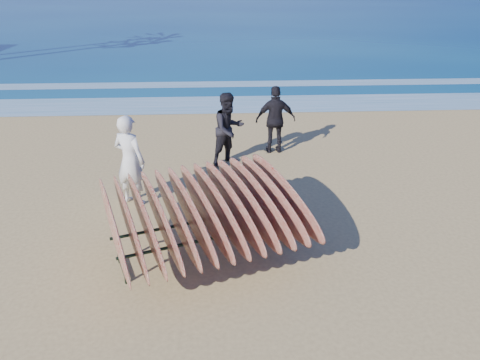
# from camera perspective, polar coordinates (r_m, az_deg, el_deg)

# --- Properties ---
(ground) EXTENTS (120.00, 120.00, 0.00)m
(ground) POSITION_cam_1_polar(r_m,az_deg,el_deg) (8.82, 0.29, -7.78)
(ground) COLOR tan
(ground) RESTS_ON ground
(ocean) EXTENTS (160.00, 160.00, 0.00)m
(ocean) POSITION_cam_1_polar(r_m,az_deg,el_deg) (62.64, -2.93, 19.84)
(ocean) COLOR navy
(ocean) RESTS_ON ground
(foam_near) EXTENTS (160.00, 160.00, 0.00)m
(foam_near) POSITION_cam_1_polar(r_m,az_deg,el_deg) (18.08, -1.64, 9.21)
(foam_near) COLOR white
(foam_near) RESTS_ON ground
(foam_far) EXTENTS (160.00, 160.00, 0.00)m
(foam_far) POSITION_cam_1_polar(r_m,az_deg,el_deg) (21.49, -1.92, 11.61)
(foam_far) COLOR white
(foam_far) RESTS_ON ground
(surfboard_rack) EXTENTS (3.99, 3.86, 1.44)m
(surfboard_rack) POSITION_cam_1_polar(r_m,az_deg,el_deg) (8.10, -4.35, -3.62)
(surfboard_rack) COLOR black
(surfboard_rack) RESTS_ON ground
(person_white) EXTENTS (0.86, 0.76, 1.99)m
(person_white) POSITION_cam_1_polar(r_m,az_deg,el_deg) (10.17, -13.28, 2.32)
(person_white) COLOR silver
(person_white) RESTS_ON ground
(person_dark_a) EXTENTS (1.17, 1.12, 1.89)m
(person_dark_a) POSITION_cam_1_polar(r_m,az_deg,el_deg) (12.08, -1.38, 6.22)
(person_dark_a) COLOR black
(person_dark_a) RESTS_ON ground
(person_dark_b) EXTENTS (1.10, 0.48, 1.86)m
(person_dark_b) POSITION_cam_1_polar(r_m,az_deg,el_deg) (12.95, 4.36, 7.32)
(person_dark_b) COLOR black
(person_dark_b) RESTS_ON ground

